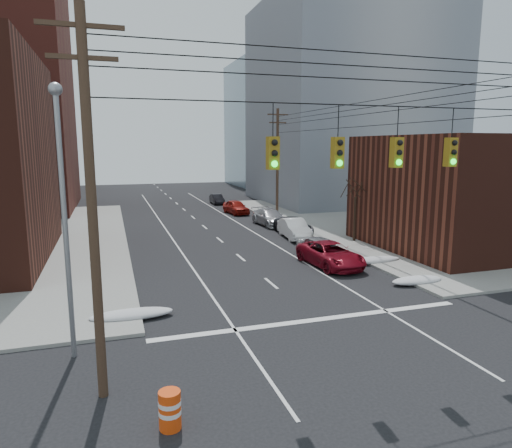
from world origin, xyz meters
TOP-DOWN VIEW (x-y plane):
  - ground at (0.00, 0.00)m, footprint 160.00×160.00m
  - sidewalk_ne at (27.00, 27.00)m, footprint 40.00×40.00m
  - building_office at (22.00, 44.00)m, footprint 22.00×20.00m
  - building_glass at (24.00, 70.00)m, footprint 20.00×18.00m
  - building_storefront at (18.00, 16.00)m, footprint 16.00×12.00m
  - utility_pole_left at (-8.50, 3.00)m, footprint 2.20×0.28m
  - utility_pole_far at (8.50, 34.00)m, footprint 2.20×0.28m
  - traffic_signals at (0.10, 2.97)m, footprint 17.00×0.42m
  - street_light at (-9.50, 6.00)m, footprint 0.44×0.44m
  - bare_tree at (9.59, 20.00)m, footprint 2.09×2.20m
  - snow_nw at (-7.40, 9.00)m, footprint 3.50×1.08m
  - snow_ne at (7.40, 9.50)m, footprint 3.00×1.08m
  - snow_east_far at (7.40, 14.00)m, footprint 4.00×1.08m
  - red_pickup at (4.68, 14.26)m, footprint 2.80×5.44m
  - parked_car_a at (4.80, 15.71)m, footprint 2.25×4.57m
  - parked_car_b at (5.85, 22.89)m, footprint 2.04×4.79m
  - parked_car_c at (6.40, 24.43)m, footprint 2.79×5.26m
  - parked_car_d at (5.99, 29.08)m, footprint 2.48×5.32m
  - parked_car_e at (4.87, 36.99)m, footprint 2.30×4.55m
  - parked_car_f at (4.80, 45.92)m, footprint 1.32×3.71m
  - lot_car_b at (-15.55, 26.85)m, footprint 5.15×3.47m
  - construction_barrel at (-6.81, 0.79)m, footprint 0.78×0.78m

SIDE VIEW (x-z plane):
  - ground at x=0.00m, z-range 0.00..0.00m
  - sidewalk_ne at x=27.00m, z-range 0.00..0.15m
  - snow_nw at x=-7.40m, z-range 0.00..0.42m
  - snow_ne at x=7.40m, z-range 0.00..0.42m
  - snow_east_far at x=7.40m, z-range 0.00..0.42m
  - construction_barrel at x=-6.81m, z-range 0.02..1.06m
  - parked_car_f at x=4.80m, z-range 0.00..1.22m
  - parked_car_c at x=6.40m, z-range 0.00..1.41m
  - red_pickup at x=4.68m, z-range 0.00..1.47m
  - parked_car_e at x=4.87m, z-range 0.00..1.49m
  - parked_car_a at x=4.80m, z-range 0.00..1.50m
  - parked_car_d at x=5.99m, z-range 0.00..1.50m
  - parked_car_b at x=5.85m, z-range 0.00..1.54m
  - lot_car_b at x=-15.55m, z-range 0.15..1.46m
  - bare_tree at x=9.59m, z-range -0.15..4.79m
  - building_storefront at x=18.00m, z-range 0.00..8.00m
  - street_light at x=-9.50m, z-range 0.88..10.20m
  - utility_pole_left at x=-8.50m, z-range 0.28..11.28m
  - utility_pole_far at x=8.50m, z-range 0.28..11.28m
  - traffic_signals at x=0.10m, z-range 6.16..8.18m
  - building_glass at x=24.00m, z-range 0.00..22.00m
  - building_office at x=22.00m, z-range 0.00..25.00m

